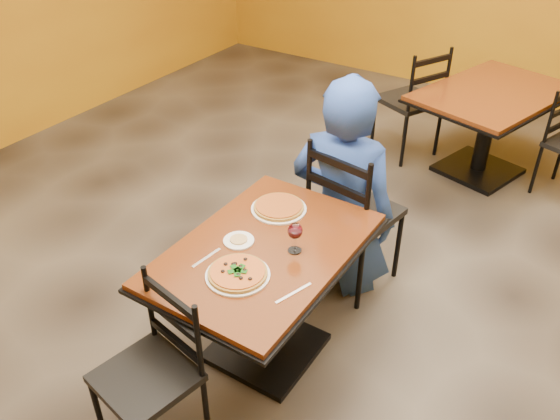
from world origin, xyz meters
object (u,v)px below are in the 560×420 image
Objects in this scene: side_plate at (239,241)px; wine_glass at (295,236)px; pizza_main at (238,273)px; pizza_far at (279,206)px; table_second at (490,113)px; table_main at (265,276)px; plate_main at (238,275)px; plate_far at (279,209)px; chair_main_near at (146,379)px; chair_second_left at (409,101)px; diner at (344,187)px; chair_main_far at (355,213)px.

wine_glass is at bearing 17.60° from side_plate.
pizza_main and pizza_far have the same top height.
pizza_main reaches higher than side_plate.
wine_glass is at bearing -95.65° from table_second.
plate_main is (0.02, -0.26, 0.20)m from table_main.
table_second is 2.47m from plate_far.
chair_main_near is 3.50m from chair_second_left.
side_plate is at bearing -101.21° from table_second.
pizza_far is at bearing 63.05° from diner.
plate_main is 0.35m from wine_glass.
pizza_far is at bearing 110.77° from table_main.
chair_main_near is (-0.13, -0.78, -0.11)m from table_main.
plate_far is (-0.14, 0.58, 0.00)m from plate_main.
wine_glass is (0.44, -2.67, 0.34)m from chair_second_left.
table_main is at bearing 31.45° from chair_second_left.
chair_main_far reaches higher than side_plate.
diner reaches higher than table_main.
table_main is 0.40m from plate_far.
pizza_main is at bearing -76.16° from pizza_far.
diner is 5.08× the size of pizza_far.
pizza_main reaches higher than plate_far.
table_main is at bearing -69.23° from plate_far.
table_main is at bearing 92.09° from chair_main_far.
table_main is 0.87× the size of diner.
table_second is 1.47× the size of chair_main_far.
chair_second_left is 2.42m from plate_far.
table_main is 3.97× the size of plate_main.
chair_second_left reaches higher than table_second.
table_second is 2.82m from side_plate.
plate_far is at bearing 134.92° from wine_glass.
wine_glass is (0.28, 0.83, 0.40)m from chair_main_near.
chair_second_left is (-0.70, 0.00, -0.06)m from table_second.
plate_main is (-0.09, -1.10, 0.24)m from chair_main_far.
diner is 4.58× the size of plate_main.
pizza_main is at bearing 0.00° from plate_main.
chair_main_near is 3.12× the size of pizza_main.
chair_second_left is (-0.16, 3.50, 0.06)m from chair_main_near.
chair_main_near reaches higher than table_second.
pizza_main is 0.34m from wine_glass.
chair_main_far is 0.62m from plate_far.
table_second is 8.47× the size of wine_glass.
chair_main_near is at bearing -106.23° from pizza_main.
plate_main is at bearing -85.52° from table_main.
pizza_far is at bearing 134.92° from wine_glass.
wine_glass is at bearing 34.65° from chair_second_left.
chair_main_far is 1.13m from pizza_main.
chair_second_left is at bearing 95.99° from plate_main.
side_plate is (-0.01, -0.36, -0.02)m from pizza_far.
side_plate is (-0.18, -0.83, 0.04)m from diner.
table_main is 0.85m from chair_main_far.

